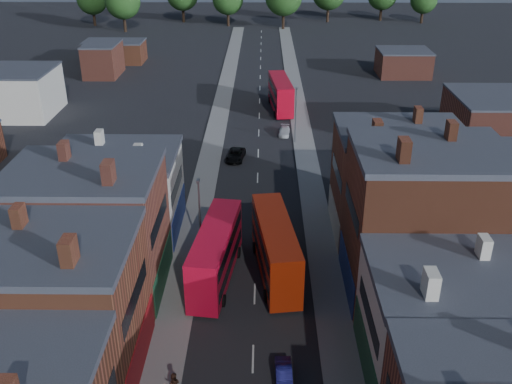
{
  "coord_description": "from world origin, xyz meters",
  "views": [
    {
      "loc": [
        0.66,
        -16.45,
        29.88
      ],
      "look_at": [
        0.0,
        32.81,
        5.54
      ],
      "focal_mm": 40.0,
      "sensor_mm": 36.0,
      "label": 1
    }
  ],
  "objects_px": {
    "bus_0": "(216,253)",
    "car_3": "(284,131)",
    "bus_2": "(281,94)",
    "car_2": "(236,155)",
    "car_1": "(284,375)",
    "bus_1": "(276,248)"
  },
  "relations": [
    {
      "from": "bus_0",
      "to": "car_3",
      "type": "bearing_deg",
      "value": 86.13
    },
    {
      "from": "bus_2",
      "to": "car_2",
      "type": "xyz_separation_m",
      "value": [
        -6.51,
        -21.39,
        -2.13
      ]
    },
    {
      "from": "bus_2",
      "to": "car_3",
      "type": "height_order",
      "value": "bus_2"
    },
    {
      "from": "car_1",
      "to": "car_2",
      "type": "relative_size",
      "value": 0.7
    },
    {
      "from": "car_1",
      "to": "car_3",
      "type": "bearing_deg",
      "value": 86.41
    },
    {
      "from": "car_1",
      "to": "car_2",
      "type": "bearing_deg",
      "value": 95.7
    },
    {
      "from": "bus_1",
      "to": "car_2",
      "type": "height_order",
      "value": "bus_1"
    },
    {
      "from": "bus_2",
      "to": "car_1",
      "type": "height_order",
      "value": "bus_2"
    },
    {
      "from": "bus_0",
      "to": "bus_2",
      "type": "height_order",
      "value": "bus_2"
    },
    {
      "from": "bus_2",
      "to": "car_1",
      "type": "bearing_deg",
      "value": -97.38
    },
    {
      "from": "bus_0",
      "to": "car_1",
      "type": "xyz_separation_m",
      "value": [
        5.69,
        -12.37,
        -2.21
      ]
    },
    {
      "from": "bus_1",
      "to": "car_1",
      "type": "xyz_separation_m",
      "value": [
        0.39,
        -13.2,
        -2.29
      ]
    },
    {
      "from": "bus_1",
      "to": "car_2",
      "type": "relative_size",
      "value": 2.61
    },
    {
      "from": "bus_1",
      "to": "car_1",
      "type": "relative_size",
      "value": 3.74
    },
    {
      "from": "bus_0",
      "to": "bus_2",
      "type": "relative_size",
      "value": 0.99
    },
    {
      "from": "bus_0",
      "to": "bus_2",
      "type": "xyz_separation_m",
      "value": [
        6.98,
        48.95,
        0.03
      ]
    },
    {
      "from": "bus_1",
      "to": "car_3",
      "type": "xyz_separation_m",
      "value": [
        1.97,
        36.26,
        -2.3
      ]
    },
    {
      "from": "bus_2",
      "to": "bus_0",
      "type": "bearing_deg",
      "value": -104.28
    },
    {
      "from": "bus_1",
      "to": "car_2",
      "type": "bearing_deg",
      "value": 92.36
    },
    {
      "from": "bus_1",
      "to": "bus_2",
      "type": "distance_m",
      "value": 48.15
    },
    {
      "from": "bus_2",
      "to": "car_1",
      "type": "distance_m",
      "value": 61.38
    },
    {
      "from": "car_2",
      "to": "car_3",
      "type": "bearing_deg",
      "value": 61.59
    }
  ]
}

